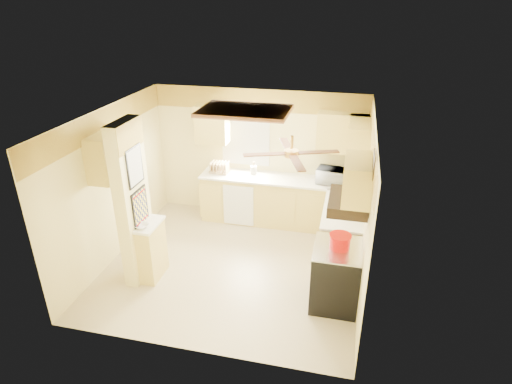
% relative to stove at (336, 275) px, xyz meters
% --- Properties ---
extents(floor, '(4.00, 4.00, 0.00)m').
position_rel_stove_xyz_m(floor, '(-1.67, 0.55, -0.46)').
color(floor, tan).
rests_on(floor, ground).
extents(ceiling, '(4.00, 4.00, 0.00)m').
position_rel_stove_xyz_m(ceiling, '(-1.67, 0.55, 2.04)').
color(ceiling, white).
rests_on(ceiling, wall_back).
extents(wall_back, '(4.00, 0.00, 4.00)m').
position_rel_stove_xyz_m(wall_back, '(-1.67, 2.45, 0.79)').
color(wall_back, '#EFDF92').
rests_on(wall_back, floor).
extents(wall_front, '(4.00, 0.00, 4.00)m').
position_rel_stove_xyz_m(wall_front, '(-1.67, -1.35, 0.79)').
color(wall_front, '#EFDF92').
rests_on(wall_front, floor).
extents(wall_left, '(0.00, 3.80, 3.80)m').
position_rel_stove_xyz_m(wall_left, '(-3.67, 0.55, 0.79)').
color(wall_left, '#EFDF92').
rests_on(wall_left, floor).
extents(wall_right, '(0.00, 3.80, 3.80)m').
position_rel_stove_xyz_m(wall_right, '(0.33, 0.55, 0.79)').
color(wall_right, '#EFDF92').
rests_on(wall_right, floor).
extents(wallpaper_border, '(4.00, 0.02, 0.40)m').
position_rel_stove_xyz_m(wallpaper_border, '(-1.67, 2.43, 1.84)').
color(wallpaper_border, yellow).
rests_on(wallpaper_border, wall_back).
extents(partition_column, '(0.20, 0.70, 2.50)m').
position_rel_stove_xyz_m(partition_column, '(-3.02, 0.00, 0.79)').
color(partition_column, '#EFDF92').
rests_on(partition_column, floor).
extents(partition_ledge, '(0.25, 0.55, 0.90)m').
position_rel_stove_xyz_m(partition_ledge, '(-2.80, 0.00, -0.01)').
color(partition_ledge, '#E1C15B').
rests_on(partition_ledge, floor).
extents(ledge_top, '(0.28, 0.58, 0.04)m').
position_rel_stove_xyz_m(ledge_top, '(-2.80, 0.00, 0.46)').
color(ledge_top, white).
rests_on(ledge_top, partition_ledge).
extents(lower_cabinets_back, '(3.00, 0.60, 0.90)m').
position_rel_stove_xyz_m(lower_cabinets_back, '(-1.17, 2.15, -0.01)').
color(lower_cabinets_back, '#E1C15B').
rests_on(lower_cabinets_back, floor).
extents(lower_cabinets_right, '(0.60, 1.40, 0.90)m').
position_rel_stove_xyz_m(lower_cabinets_right, '(0.03, 1.15, -0.01)').
color(lower_cabinets_right, '#E1C15B').
rests_on(lower_cabinets_right, floor).
extents(countertop_back, '(3.04, 0.64, 0.04)m').
position_rel_stove_xyz_m(countertop_back, '(-1.17, 2.14, 0.46)').
color(countertop_back, white).
rests_on(countertop_back, lower_cabinets_back).
extents(countertop_right, '(0.64, 1.44, 0.04)m').
position_rel_stove_xyz_m(countertop_right, '(0.02, 1.15, 0.46)').
color(countertop_right, white).
rests_on(countertop_right, lower_cabinets_right).
extents(dishwasher_panel, '(0.58, 0.02, 0.80)m').
position_rel_stove_xyz_m(dishwasher_panel, '(-1.92, 1.84, -0.03)').
color(dishwasher_panel, white).
rests_on(dishwasher_panel, lower_cabinets_back).
extents(window, '(0.92, 0.02, 1.02)m').
position_rel_stove_xyz_m(window, '(-1.92, 2.44, 1.09)').
color(window, white).
rests_on(window, wall_back).
extents(upper_cab_back_left, '(0.60, 0.35, 0.70)m').
position_rel_stove_xyz_m(upper_cab_back_left, '(-2.52, 2.27, 1.39)').
color(upper_cab_back_left, '#E1C15B').
rests_on(upper_cab_back_left, wall_back).
extents(upper_cab_back_right, '(0.90, 0.35, 0.70)m').
position_rel_stove_xyz_m(upper_cab_back_right, '(-0.12, 2.27, 1.39)').
color(upper_cab_back_right, '#E1C15B').
rests_on(upper_cab_back_right, wall_back).
extents(upper_cab_right, '(0.35, 1.00, 0.70)m').
position_rel_stove_xyz_m(upper_cab_right, '(0.16, 1.80, 1.39)').
color(upper_cab_right, '#E1C15B').
rests_on(upper_cab_right, wall_right).
extents(upper_cab_left_wall, '(0.35, 0.75, 0.70)m').
position_rel_stove_xyz_m(upper_cab_left_wall, '(-3.49, 0.30, 1.39)').
color(upper_cab_left_wall, '#E1C15B').
rests_on(upper_cab_left_wall, wall_left).
extents(upper_cab_over_stove, '(0.35, 0.76, 0.52)m').
position_rel_stove_xyz_m(upper_cab_over_stove, '(0.16, 0.00, 1.49)').
color(upper_cab_over_stove, '#E1C15B').
rests_on(upper_cab_over_stove, wall_right).
extents(stove, '(0.68, 0.77, 0.92)m').
position_rel_stove_xyz_m(stove, '(0.00, 0.00, 0.00)').
color(stove, black).
rests_on(stove, floor).
extents(range_hood, '(0.50, 0.76, 0.14)m').
position_rel_stove_xyz_m(range_hood, '(0.07, 0.00, 1.16)').
color(range_hood, black).
rests_on(range_hood, upper_cab_over_stove).
extents(poster_menu, '(0.02, 0.42, 0.57)m').
position_rel_stove_xyz_m(poster_menu, '(-2.91, 0.00, 1.39)').
color(poster_menu, black).
rests_on(poster_menu, partition_column).
extents(poster_nashville, '(0.02, 0.42, 0.57)m').
position_rel_stove_xyz_m(poster_nashville, '(-2.91, 0.00, 0.74)').
color(poster_nashville, black).
rests_on(poster_nashville, partition_column).
extents(ceiling_light_panel, '(1.35, 0.95, 0.06)m').
position_rel_stove_xyz_m(ceiling_light_panel, '(-1.57, 1.05, 2.00)').
color(ceiling_light_panel, brown).
rests_on(ceiling_light_panel, ceiling).
extents(ceiling_fan, '(1.15, 1.15, 0.26)m').
position_rel_stove_xyz_m(ceiling_fan, '(-0.67, -0.15, 1.83)').
color(ceiling_fan, gold).
rests_on(ceiling_fan, ceiling).
extents(vent_grate, '(0.02, 0.40, 0.25)m').
position_rel_stove_xyz_m(vent_grate, '(0.31, -0.35, 1.84)').
color(vent_grate, black).
rests_on(vent_grate, wall_right).
extents(microwave, '(0.56, 0.42, 0.28)m').
position_rel_stove_xyz_m(microwave, '(-0.25, 2.12, 0.62)').
color(microwave, white).
rests_on(microwave, countertop_back).
extents(bowl, '(0.25, 0.25, 0.05)m').
position_rel_stove_xyz_m(bowl, '(-2.84, -0.14, 0.50)').
color(bowl, white).
rests_on(bowl, ledge_top).
extents(dutch_oven, '(0.30, 0.30, 0.20)m').
position_rel_stove_xyz_m(dutch_oven, '(0.01, 0.01, 0.56)').
color(dutch_oven, '#B90B06').
rests_on(dutch_oven, stove).
extents(kettle, '(0.17, 0.17, 0.25)m').
position_rel_stove_xyz_m(kettle, '(0.00, 0.90, 0.60)').
color(kettle, silver).
rests_on(kettle, countertop_right).
extents(dish_rack, '(0.37, 0.28, 0.20)m').
position_rel_stove_xyz_m(dish_rack, '(-2.37, 2.16, 0.55)').
color(dish_rack, tan).
rests_on(dish_rack, countertop_back).
extents(utensil_crock, '(0.12, 0.12, 0.24)m').
position_rel_stove_xyz_m(utensil_crock, '(-1.72, 2.24, 0.56)').
color(utensil_crock, white).
rests_on(utensil_crock, countertop_back).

